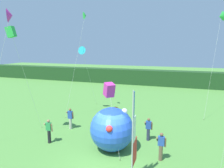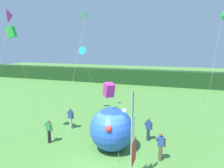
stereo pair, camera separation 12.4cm
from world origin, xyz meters
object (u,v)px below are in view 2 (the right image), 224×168
Objects in this scene: kite_green_delta_6 at (222,17)px; kite_green_delta_2 at (85,16)px; inflatable_balloon at (112,129)px; person_far_left at (161,146)px; person_far_right at (71,118)px; kite_magenta_box_1 at (109,90)px; person_near_banner at (49,130)px; kite_cyan_delta_3 at (83,51)px; kite_magenta_delta_5 at (10,16)px; banner_flag at (133,139)px; kite_green_box_4 at (11,33)px; person_mid_field at (148,129)px.

kite_green_delta_2 is at bearing -164.08° from kite_green_delta_6.
person_far_left is at bearing -5.58° from inflatable_balloon.
kite_magenta_box_1 is (3.92, -1.91, 2.92)m from person_far_right.
person_near_banner is 0.26× the size of kite_cyan_delta_3.
kite_cyan_delta_3 is 7.77m from kite_magenta_delta_5.
kite_magenta_delta_5 is (-1.80, -0.70, 7.38)m from person_near_banner.
kite_magenta_delta_5 reaches higher than person_far_left.
kite_green_delta_2 reaches higher than kite_magenta_box_1.
inflatable_balloon reaches higher than person_near_banner.
person_far_right is 0.39× the size of kite_magenta_box_1.
kite_green_delta_6 reaches higher than kite_magenta_box_1.
kite_magenta_delta_5 is at bearing -174.45° from person_far_left.
kite_cyan_delta_3 reaches higher than person_far_left.
kite_cyan_delta_3 is 0.68× the size of kite_green_delta_6.
kite_magenta_delta_5 is at bearing -140.85° from kite_green_delta_6.
banner_flag is 0.59× the size of kite_green_box_4.
banner_flag is 1.64× the size of inflatable_balloon.
person_far_left is at bearing -65.49° from person_mid_field.
person_mid_field is 0.97× the size of person_far_left.
banner_flag reaches higher than person_mid_field.
banner_flag is 1.07× the size of kite_magenta_box_1.
person_mid_field is 12.21m from kite_green_delta_6.
person_far_right reaches higher than person_mid_field.
kite_green_box_4 is (-2.36, -0.13, 6.45)m from person_near_banner.
kite_green_delta_2 is (-4.68, 6.18, 7.79)m from inflatable_balloon.
kite_green_box_4 is 0.81× the size of kite_green_delta_6.
kite_magenta_box_1 is at bearing 7.25° from kite_green_box_4.
kite_green_delta_6 reaches higher than kite_magenta_delta_5.
kite_green_delta_6 is (13.15, 10.70, 0.81)m from kite_magenta_delta_5.
kite_cyan_delta_3 is at bearing 81.42° from kite_magenta_delta_5.
kite_magenta_box_1 is 0.66× the size of kite_cyan_delta_3.
kite_magenta_box_1 is at bearing 171.54° from person_far_left.
kite_green_delta_2 is at bearing 148.08° from person_mid_field.
banner_flag is at bearing -112.64° from kite_green_delta_6.
person_far_left is (1.08, 2.35, -1.30)m from banner_flag.
kite_green_delta_6 reaches higher than banner_flag.
kite_green_box_4 is 1.22m from kite_magenta_delta_5.
inflatable_balloon is at bearing -38.31° from kite_magenta_box_1.
kite_magenta_delta_5 is (-1.94, -3.29, 7.37)m from person_far_right.
kite_cyan_delta_3 is 12.85m from kite_green_delta_6.
kite_magenta_delta_5 is 16.97m from kite_green_delta_6.
inflatable_balloon is at bearing -134.47° from person_mid_field.
kite_cyan_delta_3 is (-0.83, 4.07, 5.16)m from person_far_right.
kite_green_delta_2 is at bearing 126.54° from kite_magenta_box_1.
person_far_right is at bearing 86.92° from person_near_banner.
banner_flag is at bearing -51.73° from kite_cyan_delta_3.
kite_magenta_delta_5 is at bearing -169.01° from inflatable_balloon.
person_mid_field is 0.17× the size of kite_green_delta_6.
banner_flag is at bearing -53.46° from inflatable_balloon.
banner_flag is 10.21m from kite_magenta_delta_5.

